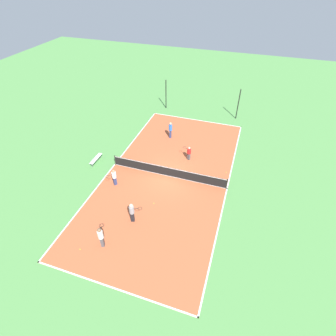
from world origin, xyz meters
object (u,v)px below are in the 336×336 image
player_near_blue (170,129)px  bench (96,159)px  player_baseline_gray (132,211)px  tennis_ball_right_alley (226,172)px  tennis_ball_far_baseline (80,249)px  fence_post_back_left (166,94)px  player_coach_red (189,152)px  tennis_ball_near_net (154,203)px  player_near_white (114,176)px  tennis_net (168,171)px  fence_post_back_right (238,104)px  player_far_white (101,236)px

player_near_blue → bench: bearing=-52.4°
player_baseline_gray → tennis_ball_right_alley: 9.64m
tennis_ball_far_baseline → fence_post_back_left: bearing=93.2°
player_coach_red → tennis_ball_near_net: 6.60m
bench → player_near_white: size_ratio=1.11×
player_coach_red → tennis_ball_far_baseline: size_ratio=20.93×
tennis_ball_right_alley → tennis_ball_far_baseline: size_ratio=1.00×
player_near_white → tennis_ball_near_net: player_near_white is taller
tennis_net → fence_post_back_right: bearing=70.6°
player_far_white → player_near_blue: player_near_blue is taller
tennis_net → tennis_ball_far_baseline: bearing=-109.6°
tennis_ball_far_baseline → tennis_ball_near_net: bearing=59.4°
bench → fence_post_back_right: size_ratio=0.49×
player_baseline_gray → tennis_ball_right_alley: size_ratio=26.22×
player_near_blue → tennis_ball_right_alley: player_near_blue is taller
player_far_white → fence_post_back_right: size_ratio=0.50×
player_coach_red → fence_post_back_left: size_ratio=0.39×
player_near_white → player_baseline_gray: 4.39m
tennis_ball_right_alley → tennis_ball_far_baseline: bearing=-126.1°
tennis_net → tennis_ball_right_alley: tennis_net is taller
tennis_net → tennis_ball_right_alley: (4.86, 2.05, -0.48)m
player_baseline_gray → tennis_ball_right_alley: player_baseline_gray is taller
player_near_white → tennis_ball_far_baseline: size_ratio=23.43×
player_coach_red → tennis_ball_near_net: (-1.11, -6.46, -0.77)m
tennis_net → player_coach_red: size_ratio=7.32×
player_baseline_gray → tennis_ball_far_baseline: 4.23m
tennis_net → player_baseline_gray: size_ratio=5.84×
player_coach_red → tennis_ball_near_net: bearing=109.6°
player_baseline_gray → fence_post_back_left: bearing=84.2°
player_near_blue → fence_post_back_right: 9.00m
player_far_white → tennis_ball_far_baseline: (-1.31, -0.77, -1.03)m
player_near_blue → fence_post_back_right: bearing=125.0°
tennis_net → tennis_ball_far_baseline: 9.58m
player_near_white → fence_post_back_left: (-0.50, 15.06, 0.89)m
fence_post_back_left → tennis_ball_far_baseline: bearing=-86.8°
player_near_white → tennis_ball_right_alley: 9.93m
player_near_blue → player_baseline_gray: size_ratio=1.03×
player_near_white → fence_post_back_right: bearing=-174.6°
player_coach_red → tennis_ball_far_baseline: player_coach_red is taller
tennis_ball_near_net → tennis_ball_far_baseline: (-3.22, -5.45, 0.00)m
player_coach_red → tennis_ball_right_alley: 3.91m
player_far_white → player_coach_red: 11.54m
bench → fence_post_back_left: fence_post_back_left is taller
tennis_net → player_baseline_gray: bearing=-98.6°
bench → fence_post_back_right: (11.50, 12.81, 1.43)m
player_coach_red → player_near_white: bearing=76.4°
bench → tennis_ball_far_baseline: (3.86, -8.75, -0.33)m
tennis_ball_right_alley → tennis_ball_far_baseline: (-8.07, -11.06, 0.00)m
player_coach_red → tennis_ball_near_net: player_coach_red is taller
bench → player_far_white: size_ratio=0.97×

